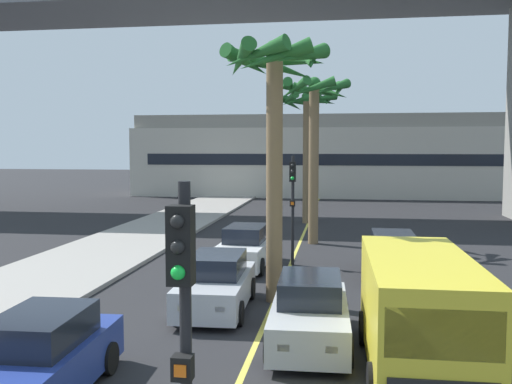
% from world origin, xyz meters
% --- Properties ---
extents(lane_stripe_center, '(0.14, 56.00, 0.01)m').
position_xyz_m(lane_stripe_center, '(0.00, 24.00, 0.00)').
color(lane_stripe_center, '#DBCC4C').
rests_on(lane_stripe_center, ground).
extents(pier_building_backdrop, '(34.68, 8.04, 7.46)m').
position_xyz_m(pier_building_backdrop, '(0.00, 54.94, 3.67)').
color(pier_building_backdrop, beige).
rests_on(pier_building_backdrop, ground).
extents(car_queue_front, '(1.95, 4.16, 1.56)m').
position_xyz_m(car_queue_front, '(-1.49, 16.52, 0.72)').
color(car_queue_front, '#B7BABF').
rests_on(car_queue_front, ground).
extents(car_queue_second, '(1.86, 4.11, 1.56)m').
position_xyz_m(car_queue_second, '(3.72, 21.31, 0.72)').
color(car_queue_second, black).
rests_on(car_queue_second, ground).
extents(car_queue_third, '(1.95, 4.16, 1.56)m').
position_xyz_m(car_queue_third, '(-1.64, 22.17, 0.72)').
color(car_queue_third, white).
rests_on(car_queue_third, ground).
extents(car_queue_fourth, '(1.93, 4.15, 1.56)m').
position_xyz_m(car_queue_fourth, '(1.23, 14.19, 0.72)').
color(car_queue_fourth, '#B7BABF').
rests_on(car_queue_fourth, ground).
extents(car_queue_fifth, '(1.96, 4.16, 1.56)m').
position_xyz_m(car_queue_fifth, '(-3.42, 10.58, 0.72)').
color(car_queue_fifth, navy).
rests_on(car_queue_fifth, ground).
extents(delivery_van, '(2.21, 5.27, 2.36)m').
position_xyz_m(delivery_van, '(3.46, 12.79, 1.29)').
color(delivery_van, yellow).
rests_on(delivery_van, ground).
extents(traffic_light_median_near, '(0.24, 0.37, 4.20)m').
position_xyz_m(traffic_light_median_near, '(0.40, 6.65, 2.71)').
color(traffic_light_median_near, black).
rests_on(traffic_light_median_near, ground).
extents(traffic_light_median_far, '(0.24, 0.37, 4.20)m').
position_xyz_m(traffic_light_median_far, '(0.08, 22.81, 2.71)').
color(traffic_light_median_far, black).
rests_on(traffic_light_median_far, ground).
extents(palm_tree_near_median, '(3.41, 3.38, 7.76)m').
position_xyz_m(palm_tree_near_median, '(0.62, 27.82, 6.09)').
color(palm_tree_near_median, brown).
rests_on(palm_tree_near_median, ground).
extents(palm_tree_mid_median, '(3.67, 3.70, 7.79)m').
position_xyz_m(palm_tree_mid_median, '(-0.14, 34.98, 6.29)').
color(palm_tree_mid_median, brown).
rests_on(palm_tree_mid_median, ground).
extents(palm_tree_far_median, '(3.18, 3.15, 7.57)m').
position_xyz_m(palm_tree_far_median, '(-0.01, 17.67, 5.96)').
color(palm_tree_far_median, brown).
rests_on(palm_tree_far_median, ground).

